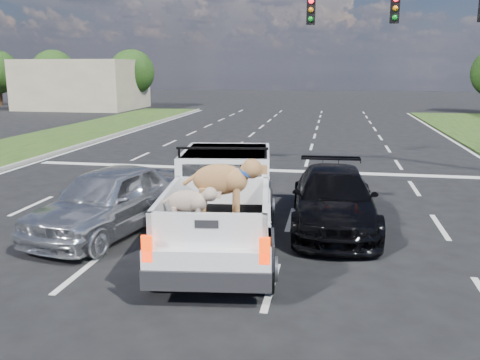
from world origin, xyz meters
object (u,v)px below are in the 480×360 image
Objects in this scene: traffic_signal at (475,35)px; pickup_truck at (222,200)px; black_coupe at (334,199)px; silver_sedan at (108,200)px.

pickup_truck is (-6.70, -8.65, -3.75)m from traffic_signal.
silver_sedan is at bearing -168.14° from black_coupe.
silver_sedan is at bearing -138.84° from traffic_signal.
traffic_signal is 1.58× the size of pickup_truck.
black_coupe is at bearing -122.58° from traffic_signal.
pickup_truck is 1.24× the size of black_coupe.
traffic_signal is 9.17m from black_coupe.
traffic_signal is 2.06× the size of silver_sedan.
pickup_truck is at bearing -145.46° from black_coupe.
pickup_truck is at bearing 3.30° from silver_sedan.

